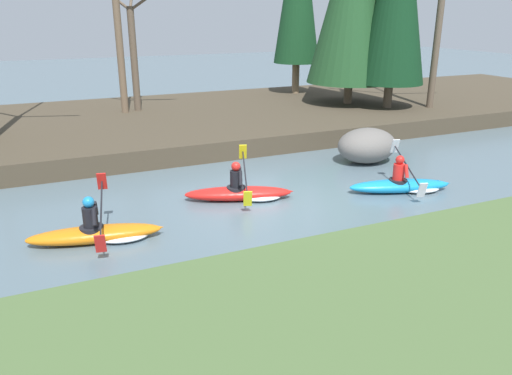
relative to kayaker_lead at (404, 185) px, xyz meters
name	(u,v)px	position (x,y,z in m)	size (l,w,h in m)	color
ground_plane	(278,201)	(-3.35, 0.72, -0.20)	(90.00, 90.00, 0.00)	slate
riverbank_near	(486,334)	(-3.35, -5.75, 0.11)	(44.00, 6.37, 0.61)	#4C6638
riverbank_far	(179,121)	(-3.35, 9.69, 0.12)	(44.00, 10.24, 0.64)	#473D2D
bare_tree_mid_upstream	(119,38)	(-5.25, 10.91, 3.36)	(3.43, 3.39, 6.21)	brown
bare_tree_mid_downstream	(133,47)	(-4.68, 11.18, 3.00)	(3.02, 2.98, 5.42)	brown
bare_tree_downstream	(439,16)	(6.92, 6.79, 4.14)	(4.29, 4.24, 7.85)	brown
kayaker_lead	(404,185)	(0.00, 0.00, 0.00)	(2.76, 2.03, 1.20)	#1993D6
kayaker_middle	(243,192)	(-4.11, 1.19, 0.00)	(2.75, 2.01, 1.20)	red
kayaker_trailing	(100,232)	(-7.74, 0.14, 0.00)	(2.79, 2.06, 1.20)	orange
boulder_midstream	(367,145)	(0.75, 2.69, 0.35)	(1.93, 1.51, 1.09)	slate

